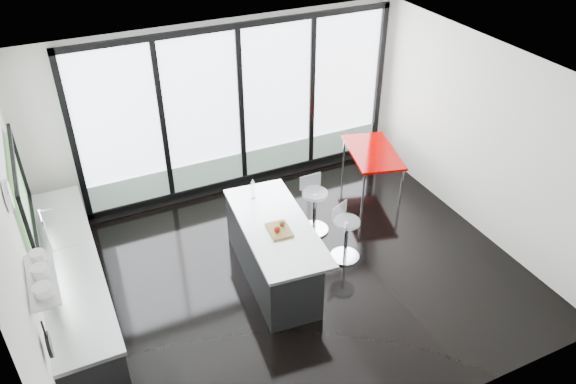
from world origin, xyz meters
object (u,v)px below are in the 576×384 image
bar_stool_near (346,239)px  bar_stool_far (314,211)px  red_table (371,169)px  island (271,251)px

bar_stool_near → bar_stool_far: size_ratio=0.94×
bar_stool_far → red_table: 1.57m
bar_stool_far → island: bearing=-147.4°
island → bar_stool_near: 1.09m
bar_stool_near → bar_stool_far: bar_stool_far is taller
island → red_table: island is taller
bar_stool_near → red_table: (1.31, 1.42, 0.01)m
island → bar_stool_near: (1.08, -0.11, -0.10)m
bar_stool_far → red_table: (1.42, 0.68, -0.01)m
island → red_table: bearing=28.8°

